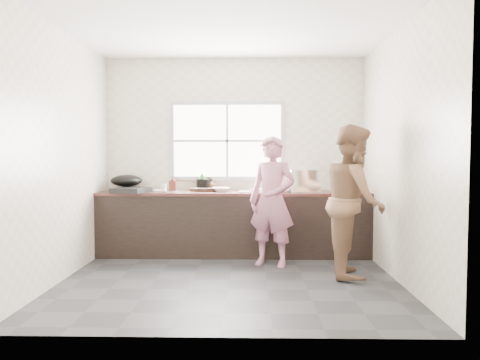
{
  "coord_description": "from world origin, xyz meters",
  "views": [
    {
      "loc": [
        0.23,
        -4.99,
        1.35
      ],
      "look_at": [
        0.1,
        0.65,
        1.05
      ],
      "focal_mm": 35.0,
      "sensor_mm": 36.0,
      "label": 1
    }
  ],
  "objects_px": {
    "plate_food": "(160,190)",
    "pot_lid_left": "(119,192)",
    "glass_jar": "(164,188)",
    "dish_rack": "(304,181)",
    "woman": "(272,205)",
    "bowl_crabs": "(286,190)",
    "cutting_board": "(205,189)",
    "bowl_mince": "(221,190)",
    "burner": "(131,190)",
    "bottle_brown_tall": "(173,184)",
    "bottle_brown_short": "(209,184)",
    "pot_lid_right": "(172,191)",
    "bowl_held": "(256,190)",
    "person_side": "(354,201)",
    "wok": "(126,181)",
    "black_pot": "(204,184)",
    "bottle_green": "(202,180)"
  },
  "relations": [
    {
      "from": "woman",
      "to": "wok",
      "type": "distance_m",
      "value": 2.09
    },
    {
      "from": "bowl_held",
      "to": "burner",
      "type": "distance_m",
      "value": 1.64
    },
    {
      "from": "black_pot",
      "to": "pot_lid_right",
      "type": "xyz_separation_m",
      "value": [
        -0.41,
        -0.3,
        -0.07
      ]
    },
    {
      "from": "pot_lid_left",
      "to": "pot_lid_right",
      "type": "bearing_deg",
      "value": 11.74
    },
    {
      "from": "black_pot",
      "to": "burner",
      "type": "xyz_separation_m",
      "value": [
        -0.93,
        -0.41,
        -0.05
      ]
    },
    {
      "from": "bowl_held",
      "to": "plate_food",
      "type": "bearing_deg",
      "value": 170.15
    },
    {
      "from": "person_side",
      "to": "glass_jar",
      "type": "xyz_separation_m",
      "value": [
        -2.32,
        0.96,
        0.07
      ]
    },
    {
      "from": "woman",
      "to": "pot_lid_left",
      "type": "relative_size",
      "value": 6.54
    },
    {
      "from": "woman",
      "to": "glass_jar",
      "type": "bearing_deg",
      "value": -176.6
    },
    {
      "from": "bottle_brown_short",
      "to": "cutting_board",
      "type": "bearing_deg",
      "value": -116.11
    },
    {
      "from": "bottle_brown_tall",
      "to": "burner",
      "type": "xyz_separation_m",
      "value": [
        -0.51,
        -0.25,
        -0.06
      ]
    },
    {
      "from": "plate_food",
      "to": "wok",
      "type": "bearing_deg",
      "value": 178.17
    },
    {
      "from": "wok",
      "to": "pot_lid_left",
      "type": "bearing_deg",
      "value": -93.85
    },
    {
      "from": "glass_jar",
      "to": "dish_rack",
      "type": "xyz_separation_m",
      "value": [
        1.87,
        0.05,
        0.09
      ]
    },
    {
      "from": "bowl_mince",
      "to": "plate_food",
      "type": "distance_m",
      "value": 0.84
    },
    {
      "from": "bottle_brown_tall",
      "to": "pot_lid_right",
      "type": "bearing_deg",
      "value": -86.27
    },
    {
      "from": "pot_lid_left",
      "to": "pot_lid_right",
      "type": "distance_m",
      "value": 0.68
    },
    {
      "from": "bottle_brown_tall",
      "to": "person_side",
      "type": "bearing_deg",
      "value": -26.77
    },
    {
      "from": "bowl_mince",
      "to": "bowl_crabs",
      "type": "distance_m",
      "value": 0.87
    },
    {
      "from": "woman",
      "to": "bowl_crabs",
      "type": "height_order",
      "value": "woman"
    },
    {
      "from": "plate_food",
      "to": "glass_jar",
      "type": "height_order",
      "value": "glass_jar"
    },
    {
      "from": "woman",
      "to": "burner",
      "type": "height_order",
      "value": "woman"
    },
    {
      "from": "pot_lid_left",
      "to": "plate_food",
      "type": "bearing_deg",
      "value": 29.16
    },
    {
      "from": "bowl_mince",
      "to": "black_pot",
      "type": "height_order",
      "value": "black_pot"
    },
    {
      "from": "bottle_brown_short",
      "to": "woman",
      "type": "bearing_deg",
      "value": -44.27
    },
    {
      "from": "bowl_crabs",
      "to": "burner",
      "type": "distance_m",
      "value": 2.04
    },
    {
      "from": "plate_food",
      "to": "pot_lid_left",
      "type": "xyz_separation_m",
      "value": [
        -0.49,
        -0.27,
        -0.0
      ]
    },
    {
      "from": "bowl_mince",
      "to": "bottle_brown_tall",
      "type": "xyz_separation_m",
      "value": [
        -0.67,
        0.09,
        0.06
      ]
    },
    {
      "from": "bottle_green",
      "to": "glass_jar",
      "type": "distance_m",
      "value": 0.59
    },
    {
      "from": "bottle_green",
      "to": "bottle_brown_short",
      "type": "xyz_separation_m",
      "value": [
        0.1,
        0.0,
        -0.05
      ]
    },
    {
      "from": "cutting_board",
      "to": "glass_jar",
      "type": "xyz_separation_m",
      "value": [
        -0.53,
        -0.23,
        0.03
      ]
    },
    {
      "from": "bottle_brown_tall",
      "to": "wok",
      "type": "xyz_separation_m",
      "value": [
        -0.64,
        0.01,
        0.05
      ]
    },
    {
      "from": "bottle_brown_short",
      "to": "dish_rack",
      "type": "xyz_separation_m",
      "value": [
        1.29,
        -0.28,
        0.06
      ]
    },
    {
      "from": "burner",
      "to": "bottle_brown_tall",
      "type": "bearing_deg",
      "value": 25.9
    },
    {
      "from": "burner",
      "to": "dish_rack",
      "type": "height_order",
      "value": "dish_rack"
    },
    {
      "from": "plate_food",
      "to": "glass_jar",
      "type": "relative_size",
      "value": 1.94
    },
    {
      "from": "woman",
      "to": "person_side",
      "type": "relative_size",
      "value": 0.88
    },
    {
      "from": "bowl_crabs",
      "to": "cutting_board",
      "type": "bearing_deg",
      "value": 168.5
    },
    {
      "from": "glass_jar",
      "to": "pot_lid_right",
      "type": "distance_m",
      "value": 0.12
    },
    {
      "from": "bottle_brown_short",
      "to": "glass_jar",
      "type": "height_order",
      "value": "bottle_brown_short"
    },
    {
      "from": "bowl_held",
      "to": "bottle_brown_tall",
      "type": "height_order",
      "value": "bottle_brown_tall"
    },
    {
      "from": "plate_food",
      "to": "bowl_mince",
      "type": "bearing_deg",
      "value": -6.04
    },
    {
      "from": "plate_food",
      "to": "pot_lid_left",
      "type": "height_order",
      "value": "plate_food"
    },
    {
      "from": "bowl_mince",
      "to": "bottle_brown_tall",
      "type": "distance_m",
      "value": 0.68
    },
    {
      "from": "bottle_brown_tall",
      "to": "pot_lid_left",
      "type": "xyz_separation_m",
      "value": [
        -0.66,
        -0.27,
        -0.09
      ]
    },
    {
      "from": "bottle_green",
      "to": "black_pot",
      "type": "bearing_deg",
      "value": 0.0
    },
    {
      "from": "pot_lid_right",
      "to": "bottle_brown_tall",
      "type": "bearing_deg",
      "value": 93.73
    },
    {
      "from": "person_side",
      "to": "bowl_crabs",
      "type": "distance_m",
      "value": 1.18
    },
    {
      "from": "bowl_held",
      "to": "glass_jar",
      "type": "height_order",
      "value": "glass_jar"
    },
    {
      "from": "bottle_brown_short",
      "to": "pot_lid_right",
      "type": "bearing_deg",
      "value": -147.54
    }
  ]
}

